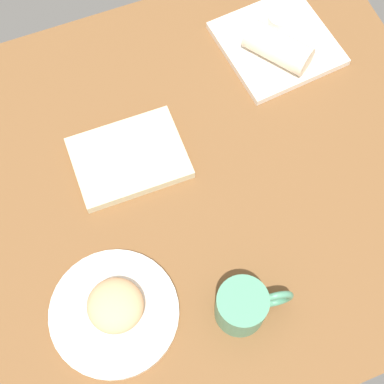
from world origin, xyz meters
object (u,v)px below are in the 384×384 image
breakfast_wrap (278,47)px  coffee_mug (244,306)px  sauce_cup (280,19)px  round_plate (114,313)px  scone_pastry (115,305)px  square_plate (277,44)px  book_stack (129,158)px

breakfast_wrap → coffee_mug: bearing=-155.6°
coffee_mug → sauce_cup: bearing=59.1°
round_plate → coffee_mug: size_ratio=1.68×
breakfast_wrap → scone_pastry: bearing=-176.0°
square_plate → book_stack: 40.78cm
book_stack → round_plate: bearing=-114.1°
scone_pastry → coffee_mug: (19.88, -8.13, 0.62)cm
round_plate → coffee_mug: (20.59, -7.83, 3.82)cm
breakfast_wrap → book_stack: bearing=162.3°
round_plate → sauce_cup: (52.75, 46.00, 2.04)cm
square_plate → breakfast_wrap: size_ratio=1.61×
round_plate → book_stack: (12.16, 27.22, 0.37)cm
sauce_cup → breakfast_wrap: bearing=-119.2°
scone_pastry → book_stack: (11.45, 26.93, -2.82)cm
round_plate → sauce_cup: bearing=41.1°
scone_pastry → sauce_cup: size_ratio=1.90×
scone_pastry → square_plate: 64.63cm
scone_pastry → coffee_mug: size_ratio=0.73×
round_plate → sauce_cup: sauce_cup is taller
scone_pastry → breakfast_wrap: 60.83cm
sauce_cup → coffee_mug: (-32.16, -53.83, 1.78)cm
breakfast_wrap → sauce_cup: bearing=26.3°
round_plate → scone_pastry: size_ratio=2.32×
book_stack → scone_pastry: bearing=-113.0°
coffee_mug → square_plate: bearing=59.0°
book_stack → coffee_mug: 36.22cm
round_plate → square_plate: 65.29cm
scone_pastry → breakfast_wrap: breakfast_wrap is taller
round_plate → square_plate: size_ratio=1.01×
coffee_mug → book_stack: bearing=103.5°
breakfast_wrap → square_plate: bearing=26.3°
breakfast_wrap → round_plate: bearing=-176.2°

